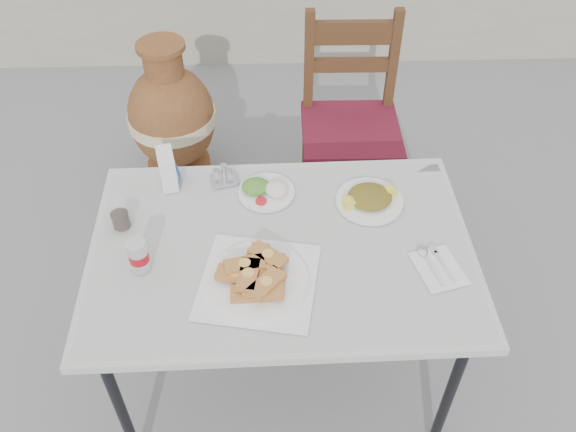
{
  "coord_description": "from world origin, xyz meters",
  "views": [
    {
      "loc": [
        0.16,
        -1.2,
        2.12
      ],
      "look_at": [
        0.2,
        0.12,
        0.8
      ],
      "focal_mm": 38.0,
      "sensor_mm": 36.0,
      "label": 1
    }
  ],
  "objects_px": {
    "pide_plate": "(258,275)",
    "terracotta_urn": "(172,118)",
    "cafe_table": "(282,257)",
    "salad_chopped_plate": "(370,198)",
    "chair": "(350,124)",
    "salad_rice_plate": "(266,190)",
    "cola_glass": "(120,217)",
    "condiment_caddy": "(224,176)",
    "soda_can": "(138,255)",
    "napkin_holder": "(167,169)"
  },
  "relations": [
    {
      "from": "pide_plate",
      "to": "terracotta_urn",
      "type": "distance_m",
      "value": 1.48
    },
    {
      "from": "pide_plate",
      "to": "terracotta_urn",
      "type": "xyz_separation_m",
      "value": [
        -0.44,
        1.35,
        -0.4
      ]
    },
    {
      "from": "cafe_table",
      "to": "terracotta_urn",
      "type": "relative_size",
      "value": 1.6
    },
    {
      "from": "salad_chopped_plate",
      "to": "chair",
      "type": "distance_m",
      "value": 0.78
    },
    {
      "from": "salad_rice_plate",
      "to": "salad_chopped_plate",
      "type": "distance_m",
      "value": 0.35
    },
    {
      "from": "salad_chopped_plate",
      "to": "cola_glass",
      "type": "relative_size",
      "value": 2.5
    },
    {
      "from": "cafe_table",
      "to": "salad_chopped_plate",
      "type": "xyz_separation_m",
      "value": [
        0.3,
        0.19,
        0.07
      ]
    },
    {
      "from": "condiment_caddy",
      "to": "terracotta_urn",
      "type": "bearing_deg",
      "value": 109.64
    },
    {
      "from": "condiment_caddy",
      "to": "salad_rice_plate",
      "type": "bearing_deg",
      "value": -25.12
    },
    {
      "from": "cafe_table",
      "to": "cola_glass",
      "type": "relative_size",
      "value": 13.38
    },
    {
      "from": "pide_plate",
      "to": "condiment_caddy",
      "type": "relative_size",
      "value": 3.71
    },
    {
      "from": "soda_can",
      "to": "condiment_caddy",
      "type": "distance_m",
      "value": 0.45
    },
    {
      "from": "napkin_holder",
      "to": "condiment_caddy",
      "type": "distance_m",
      "value": 0.19
    },
    {
      "from": "salad_rice_plate",
      "to": "terracotta_urn",
      "type": "xyz_separation_m",
      "value": [
        -0.46,
        0.97,
        -0.39
      ]
    },
    {
      "from": "cola_glass",
      "to": "chair",
      "type": "height_order",
      "value": "chair"
    },
    {
      "from": "pide_plate",
      "to": "salad_chopped_plate",
      "type": "bearing_deg",
      "value": 41.55
    },
    {
      "from": "chair",
      "to": "terracotta_urn",
      "type": "relative_size",
      "value": 1.29
    },
    {
      "from": "salad_chopped_plate",
      "to": "terracotta_urn",
      "type": "xyz_separation_m",
      "value": [
        -0.81,
        1.03,
        -0.39
      ]
    },
    {
      "from": "pide_plate",
      "to": "terracotta_urn",
      "type": "bearing_deg",
      "value": 108.03
    },
    {
      "from": "cafe_table",
      "to": "soda_can",
      "type": "distance_m",
      "value": 0.44
    },
    {
      "from": "condiment_caddy",
      "to": "cafe_table",
      "type": "bearing_deg",
      "value": -58.46
    },
    {
      "from": "salad_rice_plate",
      "to": "condiment_caddy",
      "type": "xyz_separation_m",
      "value": [
        -0.14,
        0.07,
        0.0
      ]
    },
    {
      "from": "cafe_table",
      "to": "salad_rice_plate",
      "type": "bearing_deg",
      "value": 101.0
    },
    {
      "from": "cafe_table",
      "to": "cola_glass",
      "type": "distance_m",
      "value": 0.53
    },
    {
      "from": "salad_chopped_plate",
      "to": "condiment_caddy",
      "type": "relative_size",
      "value": 2.15
    },
    {
      "from": "pide_plate",
      "to": "napkin_holder",
      "type": "distance_m",
      "value": 0.54
    },
    {
      "from": "soda_can",
      "to": "cola_glass",
      "type": "bearing_deg",
      "value": 115.85
    },
    {
      "from": "salad_chopped_plate",
      "to": "soda_can",
      "type": "bearing_deg",
      "value": -160.11
    },
    {
      "from": "cola_glass",
      "to": "terracotta_urn",
      "type": "bearing_deg",
      "value": 90.23
    },
    {
      "from": "cafe_table",
      "to": "salad_chopped_plate",
      "type": "bearing_deg",
      "value": 31.98
    },
    {
      "from": "salad_rice_plate",
      "to": "condiment_caddy",
      "type": "bearing_deg",
      "value": 154.88
    },
    {
      "from": "salad_rice_plate",
      "to": "terracotta_urn",
      "type": "height_order",
      "value": "salad_rice_plate"
    },
    {
      "from": "condiment_caddy",
      "to": "terracotta_urn",
      "type": "relative_size",
      "value": 0.14
    },
    {
      "from": "salad_rice_plate",
      "to": "cafe_table",
      "type": "bearing_deg",
      "value": -79.0
    },
    {
      "from": "salad_chopped_plate",
      "to": "soda_can",
      "type": "height_order",
      "value": "soda_can"
    },
    {
      "from": "salad_rice_plate",
      "to": "cola_glass",
      "type": "height_order",
      "value": "cola_glass"
    },
    {
      "from": "cafe_table",
      "to": "soda_can",
      "type": "bearing_deg",
      "value": -169.99
    },
    {
      "from": "salad_rice_plate",
      "to": "soda_can",
      "type": "distance_m",
      "value": 0.49
    },
    {
      "from": "terracotta_urn",
      "to": "cafe_table",
      "type": "bearing_deg",
      "value": -67.11
    },
    {
      "from": "salad_chopped_plate",
      "to": "terracotta_urn",
      "type": "relative_size",
      "value": 0.3
    },
    {
      "from": "cafe_table",
      "to": "condiment_caddy",
      "type": "distance_m",
      "value": 0.37
    },
    {
      "from": "chair",
      "to": "salad_chopped_plate",
      "type": "bearing_deg",
      "value": -91.62
    },
    {
      "from": "terracotta_urn",
      "to": "pide_plate",
      "type": "bearing_deg",
      "value": -71.97
    },
    {
      "from": "salad_chopped_plate",
      "to": "napkin_holder",
      "type": "height_order",
      "value": "napkin_holder"
    },
    {
      "from": "cola_glass",
      "to": "terracotta_urn",
      "type": "distance_m",
      "value": 1.18
    },
    {
      "from": "salad_chopped_plate",
      "to": "cola_glass",
      "type": "bearing_deg",
      "value": -174.16
    },
    {
      "from": "cafe_table",
      "to": "pide_plate",
      "type": "height_order",
      "value": "pide_plate"
    },
    {
      "from": "terracotta_urn",
      "to": "soda_can",
      "type": "bearing_deg",
      "value": -85.98
    },
    {
      "from": "napkin_holder",
      "to": "terracotta_urn",
      "type": "distance_m",
      "value": 1.02
    },
    {
      "from": "soda_can",
      "to": "terracotta_urn",
      "type": "bearing_deg",
      "value": 94.02
    }
  ]
}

